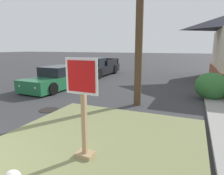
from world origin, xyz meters
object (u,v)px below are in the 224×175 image
object	(u,v)px
stop_sign	(84,112)
pickup_truck_black	(96,68)
manhole_cover	(49,110)
parked_sedan_green	(58,79)

from	to	relation	value
stop_sign	pickup_truck_black	distance (m)	12.37
manhole_cover	stop_sign	bearing A→B (deg)	-38.36
manhole_cover	parked_sedan_green	world-z (taller)	parked_sedan_green
manhole_cover	parked_sedan_green	size ratio (longest dim) A/B	0.16
parked_sedan_green	stop_sign	bearing A→B (deg)	-48.04
parked_sedan_green	pickup_truck_black	world-z (taller)	pickup_truck_black
manhole_cover	parked_sedan_green	distance (m)	4.08
manhole_cover	pickup_truck_black	world-z (taller)	pickup_truck_black
stop_sign	manhole_cover	world-z (taller)	stop_sign
parked_sedan_green	manhole_cover	bearing A→B (deg)	-56.92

